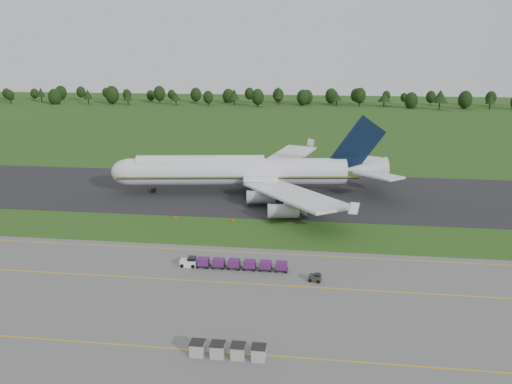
# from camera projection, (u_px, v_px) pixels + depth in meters

# --- Properties ---
(ground) EXTENTS (600.00, 600.00, 0.00)m
(ground) POSITION_uv_depth(u_px,v_px,m) (234.00, 232.00, 97.58)
(ground) COLOR #264A16
(ground) RESTS_ON ground
(apron) EXTENTS (300.00, 52.00, 0.06)m
(apron) POSITION_uv_depth(u_px,v_px,m) (191.00, 323.00, 65.16)
(apron) COLOR #60605B
(apron) RESTS_ON ground
(taxiway) EXTENTS (300.00, 40.00, 0.08)m
(taxiway) POSITION_uv_depth(u_px,v_px,m) (253.00, 192.00, 124.27)
(taxiway) COLOR black
(taxiway) RESTS_ON ground
(apron_markings) EXTENTS (300.00, 30.20, 0.01)m
(apron_markings) POSITION_uv_depth(u_px,v_px,m) (203.00, 297.00, 71.84)
(apron_markings) COLOR gold
(apron_markings) RESTS_ON apron
(tree_line) EXTENTS (525.05, 22.08, 11.75)m
(tree_line) POSITION_uv_depth(u_px,v_px,m) (302.00, 97.00, 306.07)
(tree_line) COLOR black
(tree_line) RESTS_ON ground
(aircraft) EXTENTS (68.87, 66.28, 19.27)m
(aircraft) POSITION_uv_depth(u_px,v_px,m) (243.00, 171.00, 122.75)
(aircraft) COLOR white
(aircraft) RESTS_ON ground
(baggage_train) EXTENTS (17.65, 1.60, 1.54)m
(baggage_train) POSITION_uv_depth(u_px,v_px,m) (232.00, 264.00, 80.96)
(baggage_train) COLOR white
(baggage_train) RESTS_ON apron
(utility_cart) EXTENTS (2.02, 1.45, 1.01)m
(utility_cart) POSITION_uv_depth(u_px,v_px,m) (315.00, 278.00, 76.59)
(utility_cart) COLOR #282D1F
(utility_cart) RESTS_ON apron
(uld_row) EXTENTS (8.88, 1.68, 1.66)m
(uld_row) POSITION_uv_depth(u_px,v_px,m) (228.00, 350.00, 57.70)
(uld_row) COLOR #A2A2A2
(uld_row) RESTS_ON apron
(edge_markers) EXTENTS (12.79, 0.30, 0.60)m
(edge_markers) POSITION_uv_depth(u_px,v_px,m) (204.00, 219.00, 103.89)
(edge_markers) COLOR #E05707
(edge_markers) RESTS_ON ground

